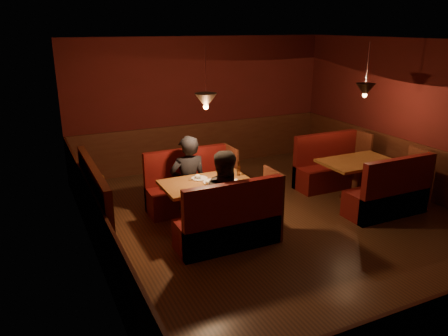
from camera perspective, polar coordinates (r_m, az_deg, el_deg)
name	(u,v)px	position (r m, az deg, el deg)	size (l,w,h in m)	color
room	(271,164)	(6.86, 6.10, 0.50)	(6.02, 7.02, 2.92)	#3D2717
main_table	(208,192)	(6.98, -2.12, -3.15)	(1.42, 0.86, 0.99)	brown
main_bench_far	(191,190)	(7.77, -4.35, -2.87)	(1.56, 0.56, 1.06)	#48120E
main_bench_near	(231,226)	(6.41, 0.92, -7.57)	(1.56, 0.56, 1.06)	#48120E
second_table	(357,171)	(8.41, 16.99, -0.34)	(1.35, 0.86, 0.76)	brown
second_bench_far	(330,170)	(9.07, 13.63, -0.20)	(1.50, 0.56, 1.07)	#48120E
second_bench_near	(390,197)	(7.97, 20.86, -3.52)	(1.50, 0.56, 1.07)	#48120E
diner_a	(188,166)	(7.31, -4.71, 0.23)	(0.64, 0.42, 1.75)	black
diner_b	(228,185)	(6.44, 0.49, -2.26)	(0.85, 0.66, 1.75)	black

